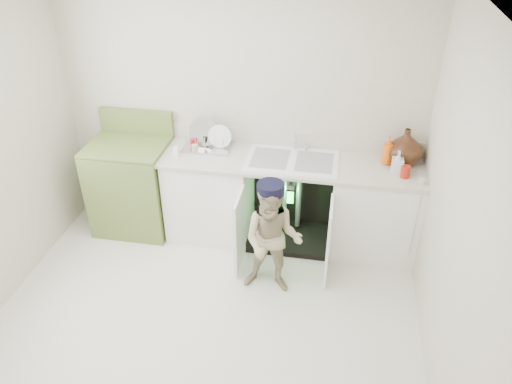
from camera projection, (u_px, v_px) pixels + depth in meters
The scene contains 5 objects.
ground at pixel (206, 318), 4.17m from camera, with size 3.50×3.50×0.00m, color beige.
room_shell at pixel (196, 191), 3.50m from camera, with size 6.00×5.50×1.26m.
counter_run at pixel (294, 199), 4.83m from camera, with size 2.44×1.02×1.24m.
avocado_stove at pixel (133, 184), 5.05m from camera, with size 0.76×0.65×1.18m.
repair_worker at pixel (273, 239), 4.19m from camera, with size 0.52×0.61×1.07m.
Camera 1 is at (0.94, -2.84, 3.12)m, focal length 35.00 mm.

